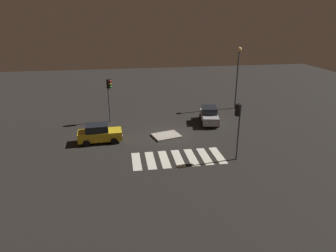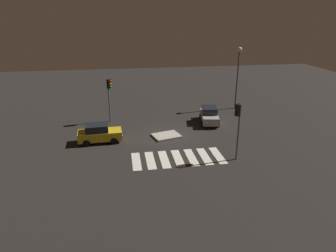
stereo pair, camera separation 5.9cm
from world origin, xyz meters
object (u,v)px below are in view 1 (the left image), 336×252
at_px(traffic_light_west, 109,90).
at_px(street_lamp, 238,67).
at_px(traffic_island, 166,136).
at_px(car_silver, 209,115).
at_px(traffic_light_east, 238,118).
at_px(car_yellow, 99,133).

xyz_separation_m(traffic_light_west, street_lamp, (15.52, 2.67, 1.58)).
relative_size(traffic_island, street_lamp, 0.39).
bearing_deg(car_silver, traffic_island, -48.31).
distance_m(traffic_light_west, traffic_light_east, 15.00).
height_order(car_yellow, traffic_light_west, traffic_light_west).
bearing_deg(traffic_light_west, car_yellow, -57.70).
distance_m(car_silver, traffic_light_east, 9.31).
bearing_deg(traffic_light_east, car_silver, -40.86).
bearing_deg(street_lamp, car_silver, -135.51).
relative_size(car_silver, street_lamp, 0.55).
relative_size(car_yellow, street_lamp, 0.54).
xyz_separation_m(traffic_island, car_yellow, (-6.36, -0.27, 0.77)).
height_order(car_yellow, car_silver, car_yellow).
distance_m(traffic_island, traffic_light_west, 8.35).
bearing_deg(traffic_light_west, traffic_island, -2.53).
relative_size(traffic_island, car_yellow, 0.72).
height_order(traffic_island, street_lamp, street_lamp).
relative_size(traffic_island, traffic_light_east, 0.63).
distance_m(traffic_island, traffic_light_east, 8.21).
relative_size(car_yellow, traffic_light_west, 0.86).
bearing_deg(traffic_island, traffic_light_west, 135.25).
bearing_deg(car_yellow, car_silver, 13.89).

